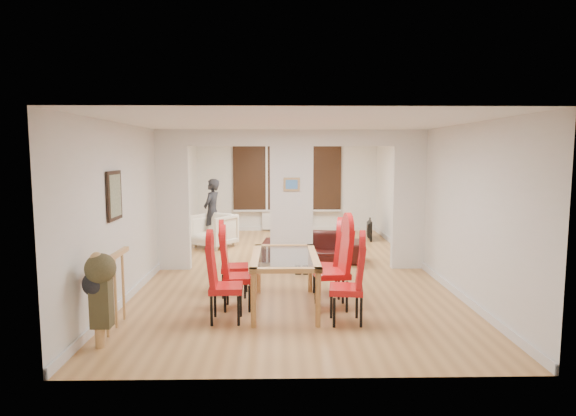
{
  "coord_description": "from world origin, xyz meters",
  "views": [
    {
      "loc": [
        -0.24,
        -8.94,
        2.17
      ],
      "look_at": [
        -0.05,
        0.6,
        1.08
      ],
      "focal_mm": 30.0,
      "sensor_mm": 36.0,
      "label": 1
    }
  ],
  "objects_px": {
    "sofa": "(313,247)",
    "coffee_table": "(290,238)",
    "dining_chair_la": "(226,282)",
    "bowl": "(288,233)",
    "dining_chair_rb": "(331,267)",
    "person": "(212,211)",
    "dining_table": "(285,282)",
    "dining_chair_lb": "(238,272)",
    "bottle": "(297,229)",
    "dining_chair_ra": "(346,283)",
    "armchair": "(214,231)",
    "dining_chair_lc": "(235,263)",
    "dining_chair_rc": "(326,262)",
    "television": "(367,229)"
  },
  "relations": [
    {
      "from": "dining_chair_lc",
      "to": "bowl",
      "type": "relative_size",
      "value": 4.89
    },
    {
      "from": "dining_chair_la",
      "to": "dining_chair_rc",
      "type": "bearing_deg",
      "value": 35.35
    },
    {
      "from": "armchair",
      "to": "person",
      "type": "height_order",
      "value": "person"
    },
    {
      "from": "dining_table",
      "to": "dining_chair_rb",
      "type": "distance_m",
      "value": 0.68
    },
    {
      "from": "dining_table",
      "to": "dining_chair_lb",
      "type": "xyz_separation_m",
      "value": [
        -0.66,
        -0.02,
        0.14
      ]
    },
    {
      "from": "person",
      "to": "dining_table",
      "type": "bearing_deg",
      "value": 36.71
    },
    {
      "from": "dining_chair_ra",
      "to": "dining_chair_rc",
      "type": "bearing_deg",
      "value": 104.8
    },
    {
      "from": "dining_chair_rc",
      "to": "person",
      "type": "xyz_separation_m",
      "value": [
        -2.32,
        4.35,
        0.25
      ]
    },
    {
      "from": "dining_chair_la",
      "to": "bowl",
      "type": "bearing_deg",
      "value": 78.66
    },
    {
      "from": "dining_chair_lb",
      "to": "coffee_table",
      "type": "relative_size",
      "value": 1.12
    },
    {
      "from": "armchair",
      "to": "person",
      "type": "distance_m",
      "value": 0.6
    },
    {
      "from": "armchair",
      "to": "bottle",
      "type": "height_order",
      "value": "armchair"
    },
    {
      "from": "dining_chair_la",
      "to": "bottle",
      "type": "relative_size",
      "value": 3.9
    },
    {
      "from": "dining_chair_la",
      "to": "sofa",
      "type": "bearing_deg",
      "value": 66.57
    },
    {
      "from": "dining_chair_rc",
      "to": "bowl",
      "type": "distance_m",
      "value": 4.44
    },
    {
      "from": "dining_chair_lc",
      "to": "armchair",
      "type": "height_order",
      "value": "dining_chair_lc"
    },
    {
      "from": "dining_chair_ra",
      "to": "person",
      "type": "relative_size",
      "value": 0.67
    },
    {
      "from": "dining_chair_la",
      "to": "person",
      "type": "height_order",
      "value": "person"
    },
    {
      "from": "dining_chair_rc",
      "to": "dining_chair_rb",
      "type": "bearing_deg",
      "value": -75.22
    },
    {
      "from": "dining_chair_lc",
      "to": "person",
      "type": "distance_m",
      "value": 4.38
    },
    {
      "from": "television",
      "to": "bowl",
      "type": "height_order",
      "value": "television"
    },
    {
      "from": "person",
      "to": "bowl",
      "type": "height_order",
      "value": "person"
    },
    {
      "from": "sofa",
      "to": "bowl",
      "type": "relative_size",
      "value": 9.54
    },
    {
      "from": "sofa",
      "to": "coffee_table",
      "type": "height_order",
      "value": "sofa"
    },
    {
      "from": "dining_chair_lb",
      "to": "television",
      "type": "distance_m",
      "value": 6.13
    },
    {
      "from": "dining_table",
      "to": "sofa",
      "type": "height_order",
      "value": "dining_table"
    },
    {
      "from": "armchair",
      "to": "dining_chair_rc",
      "type": "bearing_deg",
      "value": -27.09
    },
    {
      "from": "dining_table",
      "to": "television",
      "type": "xyz_separation_m",
      "value": [
        2.15,
        5.43,
        -0.13
      ]
    },
    {
      "from": "dining_chair_lc",
      "to": "dining_chair_ra",
      "type": "distance_m",
      "value": 1.96
    },
    {
      "from": "dining_chair_ra",
      "to": "dining_chair_rb",
      "type": "xyz_separation_m",
      "value": [
        -0.13,
        0.59,
        0.07
      ]
    },
    {
      "from": "dining_chair_lb",
      "to": "coffee_table",
      "type": "xyz_separation_m",
      "value": [
        0.85,
        5.07,
        -0.41
      ]
    },
    {
      "from": "dining_chair_lb",
      "to": "dining_chair_rc",
      "type": "relative_size",
      "value": 0.98
    },
    {
      "from": "dining_chair_ra",
      "to": "person",
      "type": "height_order",
      "value": "person"
    },
    {
      "from": "dining_chair_lc",
      "to": "bottle",
      "type": "distance_m",
      "value": 4.47
    },
    {
      "from": "dining_chair_lb",
      "to": "sofa",
      "type": "distance_m",
      "value": 3.24
    },
    {
      "from": "dining_chair_rc",
      "to": "television",
      "type": "distance_m",
      "value": 5.13
    },
    {
      "from": "dining_chair_lc",
      "to": "dining_chair_rb",
      "type": "distance_m",
      "value": 1.55
    },
    {
      "from": "dining_chair_ra",
      "to": "bottle",
      "type": "height_order",
      "value": "dining_chair_ra"
    },
    {
      "from": "dining_chair_lb",
      "to": "dining_chair_rb",
      "type": "relative_size",
      "value": 0.88
    },
    {
      "from": "dining_chair_ra",
      "to": "dining_chair_rb",
      "type": "height_order",
      "value": "dining_chair_rb"
    },
    {
      "from": "dining_chair_lb",
      "to": "dining_chair_rc",
      "type": "bearing_deg",
      "value": 19.1
    },
    {
      "from": "dining_chair_rb",
      "to": "person",
      "type": "relative_size",
      "value": 0.75
    },
    {
      "from": "television",
      "to": "dining_chair_rb",
      "type": "bearing_deg",
      "value": 172.73
    },
    {
      "from": "dining_chair_lb",
      "to": "armchair",
      "type": "xyz_separation_m",
      "value": [
        -0.94,
        4.46,
        -0.13
      ]
    },
    {
      "from": "dining_table",
      "to": "bowl",
      "type": "distance_m",
      "value": 4.94
    },
    {
      "from": "dining_chair_lb",
      "to": "television",
      "type": "height_order",
      "value": "dining_chair_lb"
    },
    {
      "from": "dining_chair_rb",
      "to": "coffee_table",
      "type": "height_order",
      "value": "dining_chair_rb"
    },
    {
      "from": "dining_table",
      "to": "dining_chair_ra",
      "type": "distance_m",
      "value": 1.0
    },
    {
      "from": "dining_chair_lb",
      "to": "bottle",
      "type": "bearing_deg",
      "value": 74.19
    },
    {
      "from": "dining_chair_ra",
      "to": "dining_chair_rc",
      "type": "height_order",
      "value": "dining_chair_rc"
    }
  ]
}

